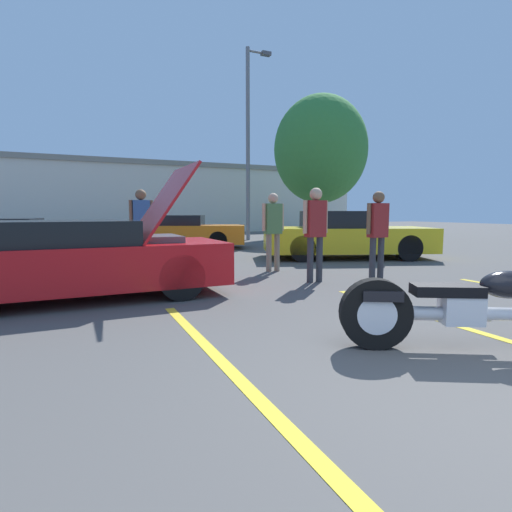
{
  "coord_description": "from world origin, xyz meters",
  "views": [
    {
      "loc": [
        -2.51,
        -1.36,
        1.31
      ],
      "look_at": [
        -0.62,
        2.82,
        0.8
      ],
      "focal_mm": 28.0,
      "sensor_mm": 36.0,
      "label": 1
    }
  ],
  "objects_px": {
    "parked_car_right_row": "(346,236)",
    "light_pole": "(249,137)",
    "motorcycle": "(476,308)",
    "spectator_far_lot": "(378,228)",
    "tree_background": "(320,150)",
    "show_car_hood_open": "(84,259)",
    "spectator_near_motorcycle": "(315,226)",
    "spectator_midground": "(273,225)",
    "parked_car_mid_left_row": "(1,241)",
    "spectator_by_show_car": "(142,222)",
    "parked_car_mid_right_row": "(178,232)"
  },
  "relations": [
    {
      "from": "spectator_far_lot",
      "to": "motorcycle",
      "type": "bearing_deg",
      "value": -118.04
    },
    {
      "from": "tree_background",
      "to": "light_pole",
      "type": "bearing_deg",
      "value": 179.64
    },
    {
      "from": "tree_background",
      "to": "spectator_near_motorcycle",
      "type": "relative_size",
      "value": 4.03
    },
    {
      "from": "show_car_hood_open",
      "to": "parked_car_mid_right_row",
      "type": "height_order",
      "value": "show_car_hood_open"
    },
    {
      "from": "light_pole",
      "to": "spectator_midground",
      "type": "distance_m",
      "value": 10.68
    },
    {
      "from": "parked_car_mid_right_row",
      "to": "spectator_midground",
      "type": "height_order",
      "value": "spectator_midground"
    },
    {
      "from": "spectator_midground",
      "to": "parked_car_mid_left_row",
      "type": "bearing_deg",
      "value": 142.45
    },
    {
      "from": "tree_background",
      "to": "show_car_hood_open",
      "type": "bearing_deg",
      "value": -136.39
    },
    {
      "from": "spectator_far_lot",
      "to": "spectator_midground",
      "type": "bearing_deg",
      "value": 126.42
    },
    {
      "from": "motorcycle",
      "to": "parked_car_mid_left_row",
      "type": "xyz_separation_m",
      "value": [
        -5.19,
        9.71,
        0.15
      ]
    },
    {
      "from": "show_car_hood_open",
      "to": "parked_car_mid_right_row",
      "type": "bearing_deg",
      "value": 66.81
    },
    {
      "from": "spectator_midground",
      "to": "spectator_far_lot",
      "type": "xyz_separation_m",
      "value": [
        1.33,
        -1.8,
        -0.01
      ]
    },
    {
      "from": "show_car_hood_open",
      "to": "spectator_far_lot",
      "type": "height_order",
      "value": "show_car_hood_open"
    },
    {
      "from": "light_pole",
      "to": "parked_car_mid_left_row",
      "type": "relative_size",
      "value": 1.82
    },
    {
      "from": "show_car_hood_open",
      "to": "spectator_midground",
      "type": "distance_m",
      "value": 4.09
    },
    {
      "from": "light_pole",
      "to": "spectator_near_motorcycle",
      "type": "xyz_separation_m",
      "value": [
        -3.4,
        -10.93,
        -3.66
      ]
    },
    {
      "from": "motorcycle",
      "to": "spectator_midground",
      "type": "height_order",
      "value": "spectator_midground"
    },
    {
      "from": "motorcycle",
      "to": "show_car_hood_open",
      "type": "xyz_separation_m",
      "value": [
        -3.32,
        4.01,
        0.19
      ]
    },
    {
      "from": "show_car_hood_open",
      "to": "parked_car_right_row",
      "type": "bearing_deg",
      "value": 21.33
    },
    {
      "from": "show_car_hood_open",
      "to": "parked_car_mid_left_row",
      "type": "distance_m",
      "value": 6.0
    },
    {
      "from": "spectator_far_lot",
      "to": "parked_car_mid_left_row",
      "type": "bearing_deg",
      "value": 138.67
    },
    {
      "from": "light_pole",
      "to": "spectator_near_motorcycle",
      "type": "height_order",
      "value": "light_pole"
    },
    {
      "from": "tree_background",
      "to": "parked_car_mid_right_row",
      "type": "distance_m",
      "value": 9.24
    },
    {
      "from": "motorcycle",
      "to": "spectator_far_lot",
      "type": "relative_size",
      "value": 1.37
    },
    {
      "from": "spectator_midground",
      "to": "light_pole",
      "type": "bearing_deg",
      "value": 69.56
    },
    {
      "from": "light_pole",
      "to": "parked_car_right_row",
      "type": "height_order",
      "value": "light_pole"
    },
    {
      "from": "spectator_by_show_car",
      "to": "spectator_midground",
      "type": "xyz_separation_m",
      "value": [
        2.6,
        -1.31,
        -0.06
      ]
    },
    {
      "from": "show_car_hood_open",
      "to": "spectator_near_motorcycle",
      "type": "bearing_deg",
      "value": -3.86
    },
    {
      "from": "motorcycle",
      "to": "spectator_by_show_car",
      "type": "xyz_separation_m",
      "value": [
        -2.07,
        6.62,
        0.68
      ]
    },
    {
      "from": "parked_car_mid_left_row",
      "to": "parked_car_mid_right_row",
      "type": "distance_m",
      "value": 5.58
    },
    {
      "from": "spectator_midground",
      "to": "parked_car_right_row",
      "type": "bearing_deg",
      "value": 25.62
    },
    {
      "from": "spectator_near_motorcycle",
      "to": "tree_background",
      "type": "bearing_deg",
      "value": 56.39
    },
    {
      "from": "parked_car_mid_left_row",
      "to": "parked_car_mid_right_row",
      "type": "bearing_deg",
      "value": 30.06
    },
    {
      "from": "tree_background",
      "to": "parked_car_right_row",
      "type": "height_order",
      "value": "tree_background"
    },
    {
      "from": "parked_car_mid_left_row",
      "to": "spectator_near_motorcycle",
      "type": "relative_size",
      "value": 2.72
    },
    {
      "from": "show_car_hood_open",
      "to": "spectator_by_show_car",
      "type": "relative_size",
      "value": 2.36
    },
    {
      "from": "motorcycle",
      "to": "spectator_midground",
      "type": "relative_size",
      "value": 1.35
    },
    {
      "from": "tree_background",
      "to": "parked_car_mid_left_row",
      "type": "relative_size",
      "value": 1.49
    },
    {
      "from": "show_car_hood_open",
      "to": "parked_car_mid_left_row",
      "type": "bearing_deg",
      "value": 107.68
    },
    {
      "from": "parked_car_right_row",
      "to": "show_car_hood_open",
      "type": "bearing_deg",
      "value": -137.37
    },
    {
      "from": "spectator_by_show_car",
      "to": "parked_car_mid_right_row",
      "type": "bearing_deg",
      "value": 68.79
    },
    {
      "from": "tree_background",
      "to": "spectator_near_motorcycle",
      "type": "height_order",
      "value": "tree_background"
    },
    {
      "from": "motorcycle",
      "to": "parked_car_mid_left_row",
      "type": "height_order",
      "value": "parked_car_mid_left_row"
    },
    {
      "from": "parked_car_right_row",
      "to": "light_pole",
      "type": "bearing_deg",
      "value": 107.61
    },
    {
      "from": "parked_car_mid_right_row",
      "to": "spectator_near_motorcycle",
      "type": "distance_m",
      "value": 8.11
    },
    {
      "from": "parked_car_mid_left_row",
      "to": "spectator_midground",
      "type": "height_order",
      "value": "spectator_midground"
    },
    {
      "from": "parked_car_right_row",
      "to": "parked_car_mid_left_row",
      "type": "height_order",
      "value": "parked_car_right_row"
    },
    {
      "from": "show_car_hood_open",
      "to": "parked_car_right_row",
      "type": "relative_size",
      "value": 0.85
    },
    {
      "from": "motorcycle",
      "to": "spectator_midground",
      "type": "bearing_deg",
      "value": 112.48
    },
    {
      "from": "tree_background",
      "to": "show_car_hood_open",
      "type": "height_order",
      "value": "tree_background"
    }
  ]
}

